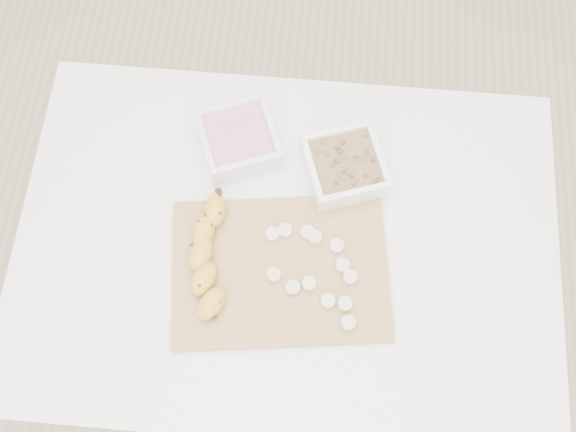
# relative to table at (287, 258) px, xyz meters

# --- Properties ---
(ground) EXTENTS (3.50, 3.50, 0.00)m
(ground) POSITION_rel_table_xyz_m (0.00, 0.00, -0.65)
(ground) COLOR #C6AD89
(ground) RESTS_ON ground
(table) EXTENTS (1.00, 0.70, 0.75)m
(table) POSITION_rel_table_xyz_m (0.00, 0.00, 0.00)
(table) COLOR white
(table) RESTS_ON ground
(bowl_yogurt) EXTENTS (0.18, 0.18, 0.06)m
(bowl_yogurt) POSITION_rel_table_xyz_m (-0.11, 0.18, 0.13)
(bowl_yogurt) COLOR white
(bowl_yogurt) RESTS_ON table
(bowl_granola) EXTENTS (0.18, 0.18, 0.06)m
(bowl_granola) POSITION_rel_table_xyz_m (0.10, 0.15, 0.13)
(bowl_granola) COLOR white
(bowl_granola) RESTS_ON table
(cutting_board) EXTENTS (0.42, 0.32, 0.01)m
(cutting_board) POSITION_rel_table_xyz_m (-0.01, -0.06, 0.10)
(cutting_board) COLOR #A88045
(cutting_board) RESTS_ON table
(banana) EXTENTS (0.09, 0.23, 0.04)m
(banana) POSITION_rel_table_xyz_m (-0.13, -0.05, 0.13)
(banana) COLOR gold
(banana) RESTS_ON cutting_board
(banana_slices) EXTENTS (0.17, 0.19, 0.02)m
(banana_slices) POSITION_rel_table_xyz_m (0.06, -0.05, 0.12)
(banana_slices) COLOR beige
(banana_slices) RESTS_ON cutting_board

